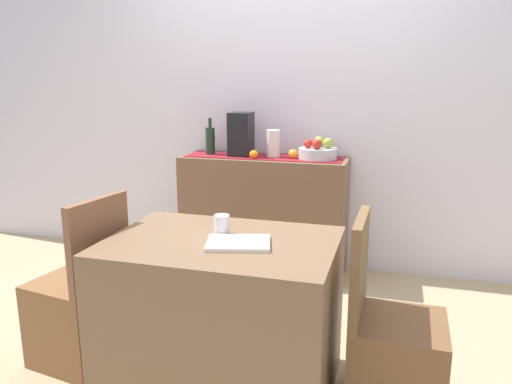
{
  "coord_description": "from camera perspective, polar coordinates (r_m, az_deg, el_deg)",
  "views": [
    {
      "loc": [
        0.79,
        -2.6,
        1.47
      ],
      "look_at": [
        -0.05,
        0.35,
        0.76
      ],
      "focal_mm": 34.71,
      "sensor_mm": 36.0,
      "label": 1
    }
  ],
  "objects": [
    {
      "name": "chair_by_corner",
      "position": [
        2.36,
        15.49,
        -18.05
      ],
      "size": [
        0.41,
        0.41,
        0.9
      ],
      "color": "brown",
      "rests_on": "ground"
    },
    {
      "name": "orange_loose_mid",
      "position": [
        3.6,
        -0.26,
        4.35
      ],
      "size": [
        0.07,
        0.07,
        0.07
      ],
      "primitive_type": "sphere",
      "color": "orange",
      "rests_on": "sideboard_console"
    },
    {
      "name": "coffee_cup",
      "position": [
        2.35,
        -3.96,
        -3.79
      ],
      "size": [
        0.07,
        0.07,
        0.1
      ],
      "primitive_type": "cylinder",
      "color": "silver",
      "rests_on": "dining_table"
    },
    {
      "name": "orange_loose_near_bowl",
      "position": [
        3.6,
        4.27,
        4.37
      ],
      "size": [
        0.07,
        0.07,
        0.07
      ],
      "primitive_type": "sphere",
      "color": "orange",
      "rests_on": "sideboard_console"
    },
    {
      "name": "table_runner",
      "position": [
        3.69,
        0.94,
        4.09
      ],
      "size": [
        1.17,
        0.32,
        0.01
      ],
      "primitive_type": "cube",
      "color": "maroon",
      "rests_on": "sideboard_console"
    },
    {
      "name": "ceramic_vase",
      "position": [
        3.66,
        1.99,
        5.58
      ],
      "size": [
        0.1,
        0.1,
        0.2
      ],
      "primitive_type": "cylinder",
      "color": "silver",
      "rests_on": "sideboard_console"
    },
    {
      "name": "sideboard_console",
      "position": [
        3.79,
        0.91,
        -2.65
      ],
      "size": [
        1.24,
        0.42,
        0.89
      ],
      "primitive_type": "cube",
      "color": "brown",
      "rests_on": "ground"
    },
    {
      "name": "apple_front",
      "position": [
        3.66,
        7.3,
        5.79
      ],
      "size": [
        0.08,
        0.08,
        0.08
      ],
      "primitive_type": "sphere",
      "color": "#99A53E",
      "rests_on": "fruit_bowl"
    },
    {
      "name": "ground_plane",
      "position": [
        3.09,
        -0.85,
        -15.53
      ],
      "size": [
        6.4,
        6.4,
        0.02
      ],
      "primitive_type": "cube",
      "color": "tan",
      "rests_on": "ground"
    },
    {
      "name": "apple_right",
      "position": [
        3.59,
        6.02,
        5.58
      ],
      "size": [
        0.06,
        0.06,
        0.06
      ],
      "primitive_type": "sphere",
      "color": "red",
      "rests_on": "fruit_bowl"
    },
    {
      "name": "fruit_bowl",
      "position": [
        3.6,
        7.12,
        4.44
      ],
      "size": [
        0.28,
        0.28,
        0.08
      ],
      "primitive_type": "cylinder",
      "color": "silver",
      "rests_on": "table_runner"
    },
    {
      "name": "open_book",
      "position": [
        2.22,
        -2.06,
        -5.9
      ],
      "size": [
        0.32,
        0.28,
        0.02
      ],
      "primitive_type": "cube",
      "rotation": [
        0.0,
        0.0,
        0.26
      ],
      "color": "white",
      "rests_on": "dining_table"
    },
    {
      "name": "chair_near_window",
      "position": [
        2.82,
        -19.56,
        -13.01
      ],
      "size": [
        0.46,
        0.46,
        0.9
      ],
      "color": "brown",
      "rests_on": "ground"
    },
    {
      "name": "apple_rear",
      "position": [
        3.53,
        7.03,
        5.49
      ],
      "size": [
        0.07,
        0.07,
        0.07
      ],
      "primitive_type": "sphere",
      "color": "#B4261F",
      "rests_on": "fruit_bowl"
    },
    {
      "name": "apple_left",
      "position": [
        3.6,
        8.29,
        5.61
      ],
      "size": [
        0.07,
        0.07,
        0.07
      ],
      "primitive_type": "sphere",
      "color": "#94A73B",
      "rests_on": "fruit_bowl"
    },
    {
      "name": "coffee_maker",
      "position": [
        3.72,
        -1.75,
        6.64
      ],
      "size": [
        0.16,
        0.18,
        0.33
      ],
      "primitive_type": "cube",
      "color": "black",
      "rests_on": "sideboard_console"
    },
    {
      "name": "wine_bottle",
      "position": [
        3.81,
        -5.29,
        5.94
      ],
      "size": [
        0.07,
        0.07,
        0.28
      ],
      "color": "#203622",
      "rests_on": "sideboard_console"
    },
    {
      "name": "room_wall_rear",
      "position": [
        3.86,
        4.27,
        11.22
      ],
      "size": [
        6.4,
        0.06,
        2.7
      ],
      "primitive_type": "cube",
      "color": "silver",
      "rests_on": "ground"
    },
    {
      "name": "dining_table",
      "position": [
        2.43,
        -3.87,
        -13.85
      ],
      "size": [
        1.05,
        0.74,
        0.74
      ],
      "primitive_type": "cube",
      "color": "brown",
      "rests_on": "ground"
    }
  ]
}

